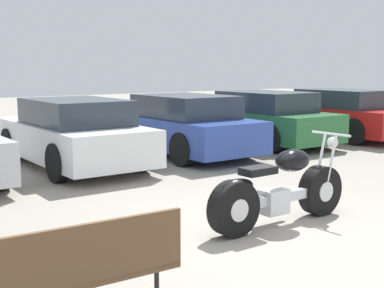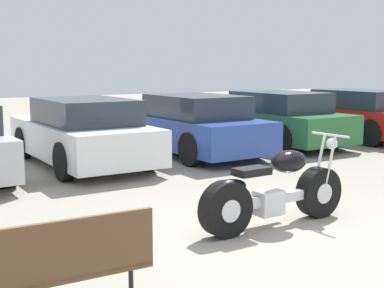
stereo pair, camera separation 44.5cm
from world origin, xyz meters
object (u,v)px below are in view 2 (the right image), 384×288
motorcycle (274,192)px  parked_car_blue (191,125)px  parked_car_red (354,115)px  parked_car_green (275,119)px  park_bench (55,264)px  parked_car_white (82,133)px

motorcycle → parked_car_blue: 5.59m
parked_car_red → parked_car_green: bearing=173.0°
motorcycle → park_bench: 3.36m
parked_car_blue → parked_car_green: size_ratio=1.00×
parked_car_green → park_bench: bearing=-139.7°
parked_car_white → parked_car_blue: size_ratio=1.00×
park_bench → parked_car_red: bearing=31.3°
parked_car_blue → motorcycle: bearing=-111.6°
parked_car_blue → park_bench: bearing=-128.9°
motorcycle → parked_car_green: (4.62, 5.34, 0.22)m
parked_car_green → motorcycle: bearing=-130.8°
parked_car_blue → parked_car_red: bearing=-1.9°
parked_car_green → parked_car_blue: bearing=-176.7°
parked_car_green → parked_car_red: (2.56, -0.32, 0.00)m
motorcycle → park_bench: motorcycle is taller
motorcycle → parked_car_green: size_ratio=0.51×
motorcycle → parked_car_red: (7.17, 5.03, 0.22)m
parked_car_white → park_bench: bearing=-112.2°
parked_car_red → park_bench: bearing=-148.7°
parked_car_white → parked_car_green: size_ratio=1.00×
parked_car_blue → parked_car_red: size_ratio=1.00×
park_bench → parked_car_white: bearing=67.8°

